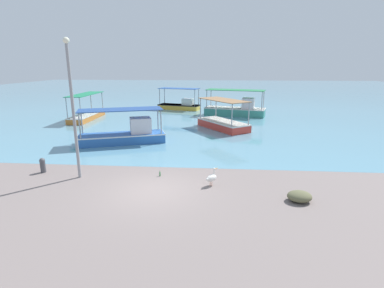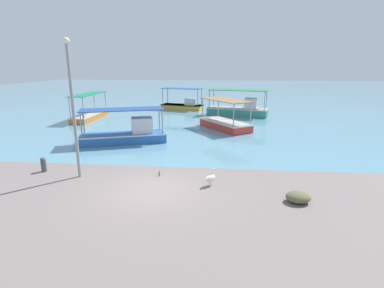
# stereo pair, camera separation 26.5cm
# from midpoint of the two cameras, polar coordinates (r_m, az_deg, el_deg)

# --- Properties ---
(ground) EXTENTS (120.00, 120.00, 0.00)m
(ground) POSITION_cam_midpoint_polar(r_m,az_deg,el_deg) (13.03, -7.18, -8.72)
(ground) COLOR slate
(harbor_water) EXTENTS (110.00, 90.00, 0.00)m
(harbor_water) POSITION_cam_midpoint_polar(r_m,az_deg,el_deg) (59.91, 2.97, 9.90)
(harbor_water) COLOR #5C91A8
(harbor_water) RESTS_ON ground
(fishing_boat_far_left) EXTENTS (5.97, 3.53, 2.32)m
(fishing_boat_far_left) POSITION_cam_midpoint_polar(r_m,az_deg,el_deg) (20.95, -11.93, 1.95)
(fishing_boat_far_left) COLOR #2D61AD
(fishing_boat_far_left) RESTS_ON harbor_water
(fishing_boat_outer) EXTENTS (6.50, 3.45, 2.68)m
(fishing_boat_outer) POSITION_cam_midpoint_polar(r_m,az_deg,el_deg) (31.85, 9.21, 6.53)
(fishing_boat_outer) COLOR teal
(fishing_boat_outer) RESTS_ON harbor_water
(fishing_boat_far_right) EXTENTS (1.66, 6.03, 2.46)m
(fishing_boat_far_right) POSITION_cam_midpoint_polar(r_m,az_deg,el_deg) (31.09, -18.62, 5.40)
(fishing_boat_far_right) COLOR orange
(fishing_boat_far_right) RESTS_ON harbor_water
(fishing_boat_near_left) EXTENTS (4.46, 5.16, 2.42)m
(fishing_boat_near_left) POSITION_cam_midpoint_polar(r_m,az_deg,el_deg) (25.09, 6.58, 4.00)
(fishing_boat_near_left) COLOR red
(fishing_boat_near_left) RESTS_ON harbor_water
(fishing_boat_near_right) EXTENTS (5.24, 2.93, 2.49)m
(fishing_boat_near_right) POSITION_cam_midpoint_polar(r_m,az_deg,el_deg) (36.02, -1.45, 7.48)
(fishing_boat_near_right) COLOR gold
(fishing_boat_near_right) RESTS_ON harbor_water
(pelican) EXTENTS (0.62, 0.67, 0.80)m
(pelican) POSITION_cam_midpoint_polar(r_m,az_deg,el_deg) (13.26, 4.11, -6.44)
(pelican) COLOR #E0997A
(pelican) RESTS_ON ground
(lamp_post) EXTENTS (0.28, 0.28, 6.32)m
(lamp_post) POSITION_cam_midpoint_polar(r_m,az_deg,el_deg) (14.54, -21.31, 7.31)
(lamp_post) COLOR gray
(lamp_post) RESTS_ON ground
(mooring_bollard) EXTENTS (0.27, 0.27, 0.75)m
(mooring_bollard) POSITION_cam_midpoint_polar(r_m,az_deg,el_deg) (16.63, -26.04, -3.42)
(mooring_bollard) COLOR #47474C
(mooring_bollard) RESTS_ON ground
(net_pile) EXTENTS (0.95, 0.81, 0.42)m
(net_pile) POSITION_cam_midpoint_polar(r_m,az_deg,el_deg) (12.54, 20.14, -9.48)
(net_pile) COLOR brown
(net_pile) RESTS_ON ground
(glass_bottle) EXTENTS (0.07, 0.07, 0.27)m
(glass_bottle) POSITION_cam_midpoint_polar(r_m,az_deg,el_deg) (14.54, -5.74, -5.65)
(glass_bottle) COLOR #3F7F4C
(glass_bottle) RESTS_ON ground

